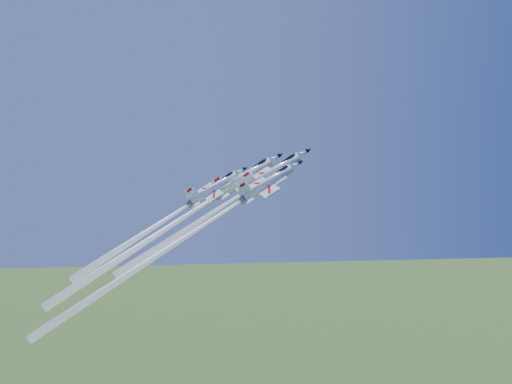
{
  "coord_description": "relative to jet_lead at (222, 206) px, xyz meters",
  "views": [
    {
      "loc": [
        -10.94,
        -112.76,
        93.49
      ],
      "look_at": [
        0.0,
        0.0,
        82.4
      ],
      "focal_mm": 40.0,
      "sensor_mm": 36.0,
      "label": 1
    }
  ],
  "objects": [
    {
      "name": "jet_lead",
      "position": [
        0.0,
        0.0,
        0.0
      ],
      "size": [
        34.38,
        13.67,
        30.14
      ],
      "rotation": [
        0.56,
        0.18,
        -1.28
      ],
      "color": "white"
    },
    {
      "name": "jet_slot",
      "position": [
        -10.73,
        -0.11,
        -2.25
      ],
      "size": [
        30.01,
        11.91,
        26.36
      ],
      "rotation": [
        0.56,
        0.18,
        -1.28
      ],
      "color": "white"
    },
    {
      "name": "jet_right",
      "position": [
        -7.99,
        -7.69,
        -5.28
      ],
      "size": [
        42.12,
        16.15,
        38.85
      ],
      "rotation": [
        0.56,
        0.18,
        -1.28
      ],
      "color": "white"
    },
    {
      "name": "jet_left",
      "position": [
        -9.44,
        5.65,
        -3.99
      ],
      "size": [
        42.09,
        16.43,
        37.84
      ],
      "rotation": [
        0.56,
        0.18,
        -1.28
      ],
      "color": "white"
    }
  ]
}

